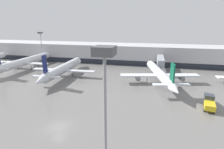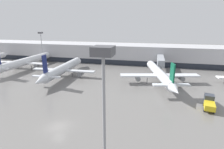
{
  "view_description": "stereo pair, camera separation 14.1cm",
  "coord_description": "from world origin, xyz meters",
  "px_view_note": "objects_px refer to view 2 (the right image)",
  "views": [
    {
      "loc": [
        16.82,
        -26.51,
        19.3
      ],
      "look_at": [
        4.32,
        27.51,
        3.0
      ],
      "focal_mm": 28.0,
      "sensor_mm": 36.0,
      "label": 1
    },
    {
      "loc": [
        16.96,
        -26.47,
        19.3
      ],
      "look_at": [
        4.32,
        27.51,
        3.0
      ],
      "focal_mm": 28.0,
      "sensor_mm": 36.0,
      "label": 2
    }
  ],
  "objects_px": {
    "parked_jet_0": "(63,69)",
    "apron_light_mast_3": "(41,38)",
    "service_truck_0": "(209,103)",
    "traffic_cone_0": "(122,75)",
    "parked_jet_3": "(25,62)",
    "parked_jet_2": "(160,74)",
    "apron_light_mast_0": "(104,86)"
  },
  "relations": [
    {
      "from": "service_truck_0",
      "to": "parked_jet_3",
      "type": "bearing_deg",
      "value": 82.11
    },
    {
      "from": "apron_light_mast_0",
      "to": "apron_light_mast_3",
      "type": "distance_m",
      "value": 81.93
    },
    {
      "from": "parked_jet_0",
      "to": "parked_jet_3",
      "type": "relative_size",
      "value": 0.9
    },
    {
      "from": "parked_jet_2",
      "to": "service_truck_0",
      "type": "bearing_deg",
      "value": -159.13
    },
    {
      "from": "traffic_cone_0",
      "to": "service_truck_0",
      "type": "bearing_deg",
      "value": -40.96
    },
    {
      "from": "parked_jet_2",
      "to": "apron_light_mast_3",
      "type": "height_order",
      "value": "apron_light_mast_3"
    },
    {
      "from": "service_truck_0",
      "to": "apron_light_mast_0",
      "type": "xyz_separation_m",
      "value": [
        -17.7,
        -27.21,
        12.3
      ]
    },
    {
      "from": "parked_jet_3",
      "to": "service_truck_0",
      "type": "distance_m",
      "value": 71.32
    },
    {
      "from": "parked_jet_2",
      "to": "apron_light_mast_0",
      "type": "height_order",
      "value": "apron_light_mast_0"
    },
    {
      "from": "traffic_cone_0",
      "to": "apron_light_mast_3",
      "type": "relative_size",
      "value": 0.05
    },
    {
      "from": "parked_jet_0",
      "to": "parked_jet_2",
      "type": "relative_size",
      "value": 1.04
    },
    {
      "from": "apron_light_mast_3",
      "to": "parked_jet_2",
      "type": "bearing_deg",
      "value": -19.99
    },
    {
      "from": "parked_jet_3",
      "to": "traffic_cone_0",
      "type": "bearing_deg",
      "value": -91.61
    },
    {
      "from": "parked_jet_3",
      "to": "apron_light_mast_0",
      "type": "distance_m",
      "value": 71.42
    },
    {
      "from": "traffic_cone_0",
      "to": "parked_jet_2",
      "type": "bearing_deg",
      "value": -20.54
    },
    {
      "from": "parked_jet_0",
      "to": "apron_light_mast_3",
      "type": "relative_size",
      "value": 2.33
    },
    {
      "from": "traffic_cone_0",
      "to": "parked_jet_0",
      "type": "bearing_deg",
      "value": -167.01
    },
    {
      "from": "service_truck_0",
      "to": "apron_light_mast_0",
      "type": "relative_size",
      "value": 0.33
    },
    {
      "from": "parked_jet_2",
      "to": "apron_light_mast_0",
      "type": "distance_m",
      "value": 45.11
    },
    {
      "from": "parked_jet_2",
      "to": "apron_light_mast_0",
      "type": "relative_size",
      "value": 1.95
    },
    {
      "from": "parked_jet_2",
      "to": "traffic_cone_0",
      "type": "bearing_deg",
      "value": 56.25
    },
    {
      "from": "parked_jet_2",
      "to": "apron_light_mast_0",
      "type": "xyz_separation_m",
      "value": [
        -6.82,
        -43.3,
        10.63
      ]
    },
    {
      "from": "apron_light_mast_0",
      "to": "apron_light_mast_3",
      "type": "xyz_separation_m",
      "value": [
        -50.8,
        64.26,
        -1.59
      ]
    },
    {
      "from": "parked_jet_2",
      "to": "service_truck_0",
      "type": "height_order",
      "value": "parked_jet_2"
    },
    {
      "from": "parked_jet_2",
      "to": "traffic_cone_0",
      "type": "xyz_separation_m",
      "value": [
        -13.46,
        5.05,
        -2.87
      ]
    },
    {
      "from": "parked_jet_0",
      "to": "apron_light_mast_3",
      "type": "xyz_separation_m",
      "value": [
        -22.64,
        20.88,
        9.33
      ]
    },
    {
      "from": "traffic_cone_0",
      "to": "apron_light_mast_0",
      "type": "distance_m",
      "value": 50.64
    },
    {
      "from": "service_truck_0",
      "to": "apron_light_mast_3",
      "type": "bearing_deg",
      "value": 72.37
    },
    {
      "from": "service_truck_0",
      "to": "traffic_cone_0",
      "type": "relative_size",
      "value": 8.25
    },
    {
      "from": "parked_jet_0",
      "to": "service_truck_0",
      "type": "distance_m",
      "value": 48.65
    },
    {
      "from": "parked_jet_3",
      "to": "traffic_cone_0",
      "type": "xyz_separation_m",
      "value": [
        43.2,
        -1.68,
        -2.87
      ]
    },
    {
      "from": "traffic_cone_0",
      "to": "apron_light_mast_3",
      "type": "xyz_separation_m",
      "value": [
        -44.15,
        15.92,
        11.91
      ]
    }
  ]
}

